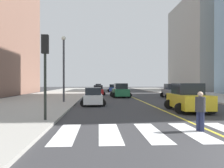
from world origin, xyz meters
The scene contains 14 objects.
sidewalk_kerb_west centered at (-12.20, 20.00, 0.07)m, with size 10.00×120.00×0.15m, color #9E9B93.
crosswalk_paint centered at (0.00, 4.00, 0.01)m, with size 13.50×4.00×0.01m.
lane_divider_paint centered at (0.00, 40.00, 0.01)m, with size 0.16×80.00×0.01m, color yellow.
parking_garage_concrete centered at (27.63, 57.48, 12.75)m, with size 18.00×24.00×25.49m, color #9E9B93.
car_green_nearest centered at (-1.78, 26.93, 0.95)m, with size 2.95×4.63×2.04m.
car_silver_second centered at (-5.05, 59.44, 0.84)m, with size 2.56×4.07×1.80m.
car_gray_third centered at (5.25, 24.97, 0.93)m, with size 2.89×4.52×1.99m.
car_white_fourth centered at (-5.47, 15.74, 0.78)m, with size 2.39×3.78×1.67m.
car_yellow_fifth centered at (1.77, 10.95, 0.98)m, with size 3.07×4.79×2.10m.
car_blue_sixth centered at (-1.69, 46.39, 0.82)m, with size 2.48×3.94×1.75m.
car_red_seventh centered at (-5.04, 32.74, 0.81)m, with size 2.45×3.89×1.72m.
traffic_light_far_corner centered at (-7.82, 6.70, 3.36)m, with size 0.36×0.41×4.55m.
pedestrian_crossing centered at (-0.48, 4.09, 0.97)m, with size 0.43×0.43×1.75m.
street_lamp centered at (-8.60, 18.18, 4.24)m, with size 0.44×0.44×6.87m.
Camera 1 is at (-4.95, -5.52, 2.14)m, focal length 36.00 mm.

